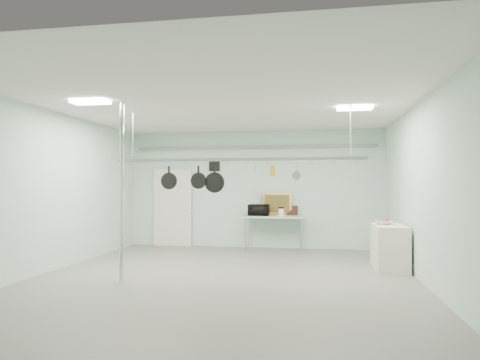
% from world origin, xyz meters
% --- Properties ---
extents(floor, '(8.00, 8.00, 0.00)m').
position_xyz_m(floor, '(0.00, 0.00, 0.00)').
color(floor, gray).
rests_on(floor, ground).
extents(ceiling, '(7.00, 8.00, 0.02)m').
position_xyz_m(ceiling, '(0.00, 0.00, 3.19)').
color(ceiling, silver).
rests_on(ceiling, back_wall).
extents(back_wall, '(7.00, 0.02, 3.20)m').
position_xyz_m(back_wall, '(0.00, 3.99, 1.60)').
color(back_wall, silver).
rests_on(back_wall, floor).
extents(right_wall, '(0.02, 8.00, 3.20)m').
position_xyz_m(right_wall, '(3.49, 0.00, 1.60)').
color(right_wall, silver).
rests_on(right_wall, floor).
extents(door, '(1.10, 0.10, 2.20)m').
position_xyz_m(door, '(-2.30, 3.94, 1.05)').
color(door, silver).
rests_on(door, floor).
extents(wall_vent, '(0.30, 0.04, 0.30)m').
position_xyz_m(wall_vent, '(-1.10, 3.97, 2.25)').
color(wall_vent, black).
rests_on(wall_vent, back_wall).
extents(conduit_pipe, '(6.60, 0.07, 0.07)m').
position_xyz_m(conduit_pipe, '(0.00, 3.90, 2.75)').
color(conduit_pipe, gray).
rests_on(conduit_pipe, back_wall).
extents(chrome_pole, '(0.08, 0.08, 3.20)m').
position_xyz_m(chrome_pole, '(-1.70, -0.60, 1.60)').
color(chrome_pole, silver).
rests_on(chrome_pole, floor).
extents(prep_table, '(1.60, 0.70, 0.91)m').
position_xyz_m(prep_table, '(0.60, 3.60, 0.83)').
color(prep_table, '#A3C0AB').
rests_on(prep_table, floor).
extents(side_cabinet, '(0.60, 1.20, 0.90)m').
position_xyz_m(side_cabinet, '(3.15, 1.40, 0.45)').
color(side_cabinet, silver).
rests_on(side_cabinet, floor).
extents(pot_rack, '(4.80, 0.06, 1.00)m').
position_xyz_m(pot_rack, '(0.20, 0.30, 2.23)').
color(pot_rack, '#B7B7BC').
rests_on(pot_rack, ceiling).
extents(light_panel_left, '(0.65, 0.30, 0.05)m').
position_xyz_m(light_panel_left, '(-2.20, -0.80, 3.16)').
color(light_panel_left, white).
rests_on(light_panel_left, ceiling).
extents(light_panel_right, '(0.65, 0.30, 0.05)m').
position_xyz_m(light_panel_right, '(2.40, 0.60, 3.16)').
color(light_panel_right, white).
rests_on(light_panel_right, ceiling).
extents(microwave, '(0.55, 0.38, 0.30)m').
position_xyz_m(microwave, '(0.20, 3.56, 1.05)').
color(microwave, black).
rests_on(microwave, prep_table).
extents(coffee_canister, '(0.19, 0.19, 0.20)m').
position_xyz_m(coffee_canister, '(0.81, 3.43, 1.00)').
color(coffee_canister, white).
rests_on(coffee_canister, prep_table).
extents(painting_large, '(0.79, 0.19, 0.58)m').
position_xyz_m(painting_large, '(0.66, 3.90, 1.20)').
color(painting_large, '#B87F31').
rests_on(painting_large, prep_table).
extents(painting_small, '(0.30, 0.10, 0.25)m').
position_xyz_m(painting_small, '(1.07, 3.90, 1.03)').
color(painting_small, '#341712').
rests_on(painting_small, prep_table).
extents(fruit_bowl, '(0.46, 0.46, 0.08)m').
position_xyz_m(fruit_bowl, '(3.06, 1.51, 0.94)').
color(fruit_bowl, silver).
rests_on(fruit_bowl, side_cabinet).
extents(skillet_left, '(0.33, 0.07, 0.44)m').
position_xyz_m(skillet_left, '(-1.15, 0.30, 1.87)').
color(skillet_left, black).
rests_on(skillet_left, pot_rack).
extents(skillet_mid, '(0.32, 0.09, 0.45)m').
position_xyz_m(skillet_mid, '(-0.55, 0.30, 1.86)').
color(skillet_mid, black).
rests_on(skillet_mid, pot_rack).
extents(skillet_right, '(0.39, 0.08, 0.52)m').
position_xyz_m(skillet_right, '(-0.24, 0.30, 1.82)').
color(skillet_right, black).
rests_on(skillet_right, pot_rack).
extents(whisk, '(0.18, 0.18, 0.34)m').
position_xyz_m(whisk, '(0.55, 0.30, 1.92)').
color(whisk, '#A9A9AE').
rests_on(whisk, pot_rack).
extents(grater, '(0.09, 0.02, 0.21)m').
position_xyz_m(grater, '(0.88, 0.30, 1.98)').
color(grater, gold).
rests_on(grater, pot_rack).
extents(saucepan, '(0.18, 0.13, 0.27)m').
position_xyz_m(saucepan, '(1.32, 0.30, 1.95)').
color(saucepan, '#A3A2A7').
rests_on(saucepan, pot_rack).
extents(fruit_cluster, '(0.24, 0.24, 0.09)m').
position_xyz_m(fruit_cluster, '(3.06, 1.51, 0.98)').
color(fruit_cluster, '#AF1025').
rests_on(fruit_cluster, fruit_bowl).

